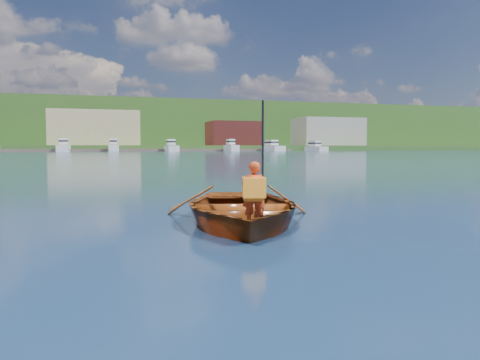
{
  "coord_description": "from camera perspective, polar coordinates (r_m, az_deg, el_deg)",
  "views": [
    {
      "loc": [
        -2.62,
        -6.95,
        1.3
      ],
      "look_at": [
        -0.39,
        0.64,
        0.75
      ],
      "focal_mm": 35.0,
      "sensor_mm": 36.0,
      "label": 1
    }
  ],
  "objects": [
    {
      "name": "child_paddler",
      "position": [
        7.06,
        1.71,
        -1.52
      ],
      "size": [
        0.41,
        0.4,
        1.92
      ],
      "color": "#BC3714",
      "rests_on": "ground"
    },
    {
      "name": "shoreline",
      "position": [
        243.74,
        -15.86,
        5.97
      ],
      "size": [
        400.0,
        140.0,
        22.0
      ],
      "color": "#2D4E20",
      "rests_on": "ground"
    },
    {
      "name": "marina_yachts",
      "position": [
        150.44,
        -13.53,
        3.94
      ],
      "size": [
        141.79,
        13.91,
        4.39
      ],
      "color": "silver",
      "rests_on": "ground"
    },
    {
      "name": "rowboat",
      "position": [
        7.98,
        0.07,
        -3.5
      ],
      "size": [
        3.66,
        4.5,
        0.82
      ],
      "color": "maroon",
      "rests_on": "ground"
    },
    {
      "name": "dock",
      "position": [
        155.07,
        -14.24,
        3.54
      ],
      "size": [
        159.91,
        14.71,
        0.8
      ],
      "color": "#4F4139",
      "rests_on": "ground"
    },
    {
      "name": "hillside_trees",
      "position": [
        248.41,
        -24.29,
        7.57
      ],
      "size": [
        319.41,
        85.57,
        25.98
      ],
      "color": "#382314",
      "rests_on": "ground"
    },
    {
      "name": "ground",
      "position": [
        7.54,
        4.23,
        -5.94
      ],
      "size": [
        600.0,
        600.0,
        0.0
      ],
      "color": "#0F1E3D",
      "rests_on": "ground"
    },
    {
      "name": "waterfront_buildings",
      "position": [
        172.15,
        -18.2,
        5.95
      ],
      "size": [
        202.0,
        16.0,
        14.0
      ],
      "color": "maroon",
      "rests_on": "ground"
    }
  ]
}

